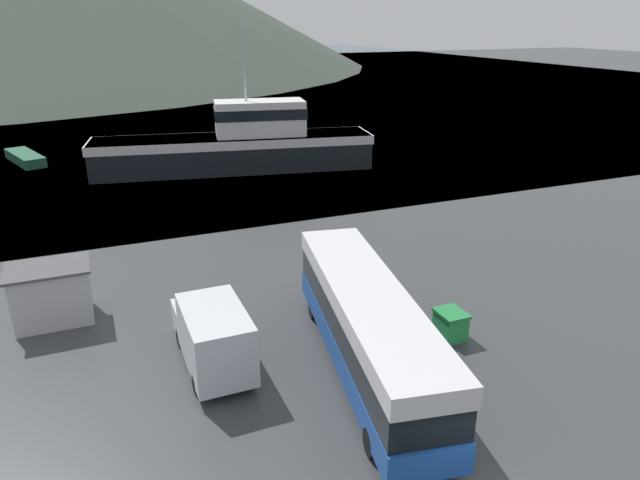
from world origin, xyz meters
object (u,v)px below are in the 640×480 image
object	(u,v)px
storage_bin	(450,324)
small_boat	(25,158)
tour_bus	(367,325)
dock_kiosk	(52,294)
fishing_boat	(239,144)
delivery_van	(213,334)

from	to	relation	value
storage_bin	small_boat	size ratio (longest dim) A/B	0.19
tour_bus	dock_kiosk	distance (m)	13.85
tour_bus	fishing_boat	bearing A→B (deg)	93.77
tour_bus	small_boat	xyz separation A→B (m)	(-13.88, 41.58, -1.46)
tour_bus	dock_kiosk	bearing A→B (deg)	152.00
delivery_van	storage_bin	distance (m)	9.63
storage_bin	dock_kiosk	xyz separation A→B (m)	(-15.10, 7.86, 0.68)
delivery_van	dock_kiosk	size ratio (longest dim) A/B	1.62
delivery_van	dock_kiosk	bearing A→B (deg)	132.62
tour_bus	storage_bin	size ratio (longest dim) A/B	9.70
delivery_van	small_boat	xyz separation A→B (m)	(-8.68, 39.15, -0.93)
tour_bus	fishing_boat	world-z (taller)	fishing_boat
fishing_boat	storage_bin	distance (m)	30.84
fishing_boat	small_boat	xyz separation A→B (m)	(-17.51, 10.08, -1.79)
tour_bus	delivery_van	size ratio (longest dim) A/B	2.30
dock_kiosk	delivery_van	bearing A→B (deg)	-47.43
fishing_boat	dock_kiosk	size ratio (longest dim) A/B	7.11
fishing_boat	tour_bus	bearing A→B (deg)	-176.29
tour_bus	dock_kiosk	size ratio (longest dim) A/B	3.73
delivery_van	fishing_boat	xyz separation A→B (m)	(8.83, 29.08, 0.86)
delivery_van	fishing_boat	bearing A→B (deg)	73.16
tour_bus	storage_bin	xyz separation A→B (m)	(4.25, 0.72, -1.29)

